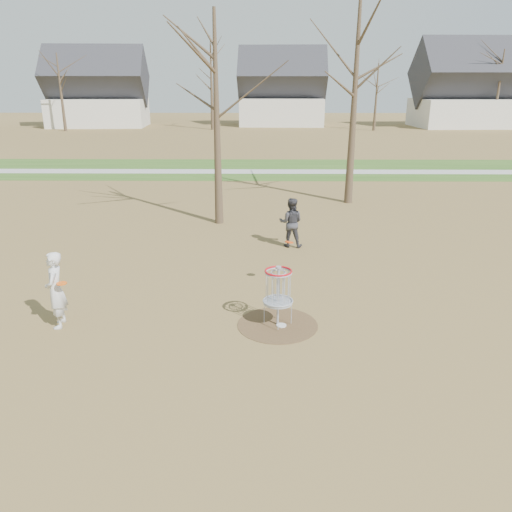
{
  "coord_description": "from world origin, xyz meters",
  "views": [
    {
      "loc": [
        -0.35,
        -9.98,
        5.12
      ],
      "look_at": [
        -0.5,
        1.5,
        1.1
      ],
      "focal_mm": 35.0,
      "sensor_mm": 36.0,
      "label": 1
    }
  ],
  "objects": [
    {
      "name": "player_standing",
      "position": [
        -4.83,
        -0.1,
        0.86
      ],
      "size": [
        0.51,
        0.69,
        1.71
      ],
      "primitive_type": "imported",
      "rotation": [
        0.0,
        0.0,
        -1.4
      ],
      "color": "silver",
      "rests_on": "ground"
    },
    {
      "name": "disc_golf_basket",
      "position": [
        0.0,
        0.0,
        0.91
      ],
      "size": [
        0.64,
        0.64,
        1.35
      ],
      "color": "#9EA3AD",
      "rests_on": "ground"
    },
    {
      "name": "disc_grounded",
      "position": [
        0.08,
        -0.06,
        0.02
      ],
      "size": [
        0.22,
        0.22,
        0.02
      ],
      "primitive_type": "cylinder",
      "color": "silver",
      "rests_on": "dirt_circle"
    },
    {
      "name": "dirt_circle",
      "position": [
        0.0,
        0.0,
        0.01
      ],
      "size": [
        1.8,
        1.8,
        0.01
      ],
      "primitive_type": "cylinder",
      "color": "#47331E",
      "rests_on": "ground"
    },
    {
      "name": "bare_trees",
      "position": [
        1.78,
        35.79,
        5.35
      ],
      "size": [
        52.62,
        44.98,
        9.0
      ],
      "color": "#382B1E",
      "rests_on": "ground"
    },
    {
      "name": "discs_in_play",
      "position": [
        -2.02,
        0.97,
        1.18
      ],
      "size": [
        5.16,
        2.58,
        0.24
      ],
      "color": "#E43E0C",
      "rests_on": "ground"
    },
    {
      "name": "green_band",
      "position": [
        0.0,
        21.0,
        0.01
      ],
      "size": [
        160.0,
        8.0,
        0.01
      ],
      "primitive_type": "cube",
      "color": "#2D5119",
      "rests_on": "ground"
    },
    {
      "name": "player_throwing",
      "position": [
        0.58,
        5.63,
        0.81
      ],
      "size": [
        0.86,
        0.72,
        1.62
      ],
      "primitive_type": "imported",
      "rotation": [
        0.0,
        0.0,
        3.0
      ],
      "color": "#343439",
      "rests_on": "ground"
    },
    {
      "name": "footpath",
      "position": [
        0.0,
        20.0,
        0.01
      ],
      "size": [
        160.0,
        1.5,
        0.01
      ],
      "primitive_type": "cube",
      "color": "#9E9E99",
      "rests_on": "green_band"
    },
    {
      "name": "houses_row",
      "position": [
        4.32,
        52.56,
        3.52
      ],
      "size": [
        56.51,
        10.01,
        7.26
      ],
      "color": "silver",
      "rests_on": "ground"
    },
    {
      "name": "ground",
      "position": [
        0.0,
        0.0,
        0.0
      ],
      "size": [
        160.0,
        160.0,
        0.0
      ],
      "primitive_type": "plane",
      "color": "brown",
      "rests_on": "ground"
    }
  ]
}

